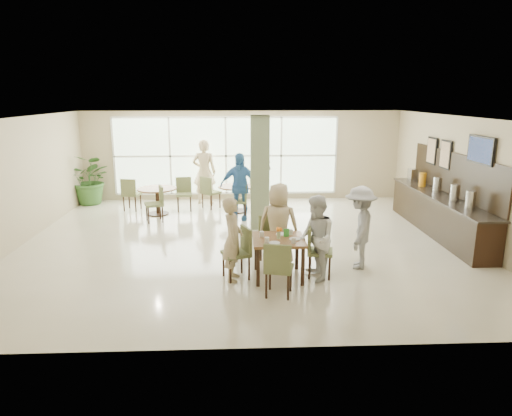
{
  "coord_description": "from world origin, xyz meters",
  "views": [
    {
      "loc": [
        -0.19,
        -9.92,
        3.27
      ],
      "look_at": [
        0.2,
        -1.2,
        1.1
      ],
      "focal_mm": 32.0,
      "sensor_mm": 36.0,
      "label": 1
    }
  ],
  "objects_px": {
    "teen_far": "(278,224)",
    "teen_right": "(316,238)",
    "teen_left": "(233,239)",
    "teen_standing": "(360,228)",
    "adult_b": "(263,184)",
    "round_table_left": "(157,194)",
    "adult_standing": "(204,172)",
    "adult_a": "(239,186)",
    "buffet_counter": "(439,211)",
    "potted_plant": "(91,179)",
    "round_table_right": "(236,193)",
    "main_table": "(279,243)"
  },
  "relations": [
    {
      "from": "teen_standing",
      "to": "adult_b",
      "type": "height_order",
      "value": "adult_b"
    },
    {
      "from": "buffet_counter",
      "to": "potted_plant",
      "type": "relative_size",
      "value": 3.06
    },
    {
      "from": "teen_standing",
      "to": "buffet_counter",
      "type": "bearing_deg",
      "value": 148.56
    },
    {
      "from": "buffet_counter",
      "to": "teen_left",
      "type": "xyz_separation_m",
      "value": [
        -4.96,
        -2.66,
        0.21
      ]
    },
    {
      "from": "round_table_right",
      "to": "adult_standing",
      "type": "relative_size",
      "value": 0.51
    },
    {
      "from": "round_table_right",
      "to": "round_table_left",
      "type": "bearing_deg",
      "value": -174.31
    },
    {
      "from": "teen_left",
      "to": "teen_standing",
      "type": "height_order",
      "value": "teen_standing"
    },
    {
      "from": "round_table_left",
      "to": "adult_b",
      "type": "bearing_deg",
      "value": 3.06
    },
    {
      "from": "adult_b",
      "to": "main_table",
      "type": "bearing_deg",
      "value": -7.42
    },
    {
      "from": "teen_standing",
      "to": "adult_a",
      "type": "bearing_deg",
      "value": -129.97
    },
    {
      "from": "adult_standing",
      "to": "adult_a",
      "type": "bearing_deg",
      "value": 125.07
    },
    {
      "from": "teen_far",
      "to": "buffet_counter",
      "type": "bearing_deg",
      "value": -140.57
    },
    {
      "from": "round_table_right",
      "to": "buffet_counter",
      "type": "relative_size",
      "value": 0.22
    },
    {
      "from": "teen_right",
      "to": "adult_b",
      "type": "height_order",
      "value": "adult_b"
    },
    {
      "from": "teen_right",
      "to": "adult_b",
      "type": "bearing_deg",
      "value": -179.5
    },
    {
      "from": "main_table",
      "to": "adult_standing",
      "type": "bearing_deg",
      "value": 106.12
    },
    {
      "from": "round_table_left",
      "to": "buffet_counter",
      "type": "xyz_separation_m",
      "value": [
        7.1,
        -2.13,
        -0.02
      ]
    },
    {
      "from": "round_table_left",
      "to": "round_table_right",
      "type": "bearing_deg",
      "value": 5.69
    },
    {
      "from": "adult_standing",
      "to": "main_table",
      "type": "bearing_deg",
      "value": 111.87
    },
    {
      "from": "round_table_right",
      "to": "adult_standing",
      "type": "bearing_deg",
      "value": 133.06
    },
    {
      "from": "teen_standing",
      "to": "adult_b",
      "type": "bearing_deg",
      "value": -141.97
    },
    {
      "from": "teen_standing",
      "to": "adult_standing",
      "type": "height_order",
      "value": "adult_standing"
    },
    {
      "from": "adult_standing",
      "to": "teen_standing",
      "type": "bearing_deg",
      "value": 126.76
    },
    {
      "from": "teen_left",
      "to": "teen_far",
      "type": "xyz_separation_m",
      "value": [
        0.89,
        0.74,
        0.06
      ]
    },
    {
      "from": "adult_a",
      "to": "adult_standing",
      "type": "xyz_separation_m",
      "value": [
        -1.05,
        1.88,
        0.09
      ]
    },
    {
      "from": "potted_plant",
      "to": "teen_left",
      "type": "height_order",
      "value": "potted_plant"
    },
    {
      "from": "main_table",
      "to": "round_table_right",
      "type": "bearing_deg",
      "value": 98.79
    },
    {
      "from": "potted_plant",
      "to": "teen_far",
      "type": "distance_m",
      "value": 7.53
    },
    {
      "from": "potted_plant",
      "to": "teen_standing",
      "type": "distance_m",
      "value": 8.82
    },
    {
      "from": "teen_left",
      "to": "adult_b",
      "type": "relative_size",
      "value": 0.94
    },
    {
      "from": "teen_left",
      "to": "adult_standing",
      "type": "relative_size",
      "value": 0.77
    },
    {
      "from": "teen_far",
      "to": "teen_left",
      "type": "bearing_deg",
      "value": 53.97
    },
    {
      "from": "buffet_counter",
      "to": "teen_right",
      "type": "relative_size",
      "value": 3.03
    },
    {
      "from": "adult_b",
      "to": "teen_far",
      "type": "bearing_deg",
      "value": -6.61
    },
    {
      "from": "teen_right",
      "to": "teen_standing",
      "type": "bearing_deg",
      "value": 113.67
    },
    {
      "from": "adult_b",
      "to": "teen_left",
      "type": "bearing_deg",
      "value": -16.94
    },
    {
      "from": "round_table_left",
      "to": "teen_right",
      "type": "distance_m",
      "value": 6.05
    },
    {
      "from": "teen_left",
      "to": "teen_far",
      "type": "height_order",
      "value": "teen_far"
    },
    {
      "from": "teen_far",
      "to": "adult_a",
      "type": "bearing_deg",
      "value": -63.71
    },
    {
      "from": "round_table_left",
      "to": "adult_standing",
      "type": "relative_size",
      "value": 0.55
    },
    {
      "from": "round_table_right",
      "to": "buffet_counter",
      "type": "xyz_separation_m",
      "value": [
        4.89,
        -2.35,
        -0.0
      ]
    },
    {
      "from": "main_table",
      "to": "buffet_counter",
      "type": "xyz_separation_m",
      "value": [
        4.13,
        2.59,
        -0.1
      ]
    },
    {
      "from": "adult_standing",
      "to": "buffet_counter",
      "type": "bearing_deg",
      "value": 155.74
    },
    {
      "from": "adult_a",
      "to": "teen_far",
      "type": "bearing_deg",
      "value": -64.36
    },
    {
      "from": "round_table_left",
      "to": "teen_far",
      "type": "distance_m",
      "value": 5.06
    },
    {
      "from": "round_table_left",
      "to": "potted_plant",
      "type": "xyz_separation_m",
      "value": [
        -2.22,
        1.35,
        0.2
      ]
    },
    {
      "from": "main_table",
      "to": "teen_right",
      "type": "distance_m",
      "value": 0.68
    },
    {
      "from": "potted_plant",
      "to": "teen_far",
      "type": "height_order",
      "value": "teen_far"
    },
    {
      "from": "teen_far",
      "to": "teen_right",
      "type": "height_order",
      "value": "teen_far"
    },
    {
      "from": "teen_far",
      "to": "round_table_right",
      "type": "bearing_deg",
      "value": -64.87
    }
  ]
}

